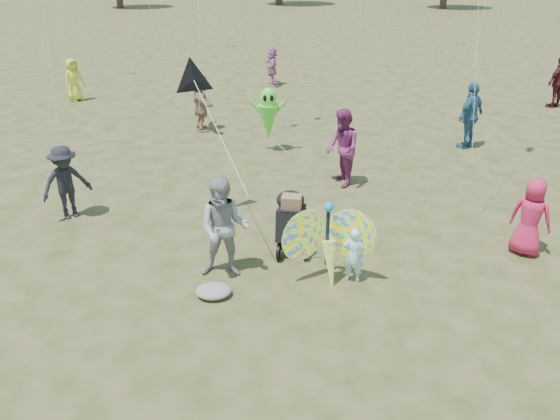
% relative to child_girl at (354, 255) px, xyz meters
% --- Properties ---
extents(ground, '(160.00, 160.00, 0.00)m').
position_rel_child_girl_xyz_m(ground, '(-0.97, -1.05, -0.48)').
color(ground, '#51592B').
rests_on(ground, ground).
extents(child_girl, '(0.40, 0.31, 0.95)m').
position_rel_child_girl_xyz_m(child_girl, '(0.00, 0.00, 0.00)').
color(child_girl, '#AFE2F7').
rests_on(child_girl, ground).
extents(adult_man, '(0.89, 0.73, 1.73)m').
position_rel_child_girl_xyz_m(adult_man, '(-2.09, 0.29, 0.39)').
color(adult_man, '#939498').
rests_on(adult_man, ground).
extents(grey_bag, '(0.57, 0.46, 0.18)m').
position_rel_child_girl_xyz_m(grey_bag, '(-2.26, -0.36, -0.39)').
color(grey_bag, gray).
rests_on(grey_bag, ground).
extents(crowd_a, '(0.83, 0.80, 1.43)m').
position_rel_child_girl_xyz_m(crowd_a, '(3.24, 0.79, 0.24)').
color(crowd_a, '#C51F49').
rests_on(crowd_a, ground).
extents(crowd_b, '(1.12, 1.03, 1.52)m').
position_rel_child_girl_xyz_m(crowd_b, '(-5.36, 2.64, 0.28)').
color(crowd_b, black).
rests_on(crowd_b, ground).
extents(crowd_c, '(1.10, 1.01, 1.81)m').
position_rel_child_girl_xyz_m(crowd_c, '(4.29, 6.68, 0.43)').
color(crowd_c, '#316487').
rests_on(crowd_c, ground).
extents(crowd_d, '(0.87, 1.65, 1.70)m').
position_rel_child_girl_xyz_m(crowd_d, '(-3.20, 8.67, 0.37)').
color(crowd_d, '#A27C63').
rests_on(crowd_d, ground).
extents(crowd_e, '(0.83, 0.98, 1.78)m').
position_rel_child_girl_xyz_m(crowd_e, '(0.40, 4.12, 0.42)').
color(crowd_e, '#7C2960').
rests_on(crowd_e, ground).
extents(crowd_g, '(0.84, 0.88, 1.51)m').
position_rel_child_girl_xyz_m(crowd_g, '(-8.14, 12.58, 0.28)').
color(crowd_g, '#D6E335').
rests_on(crowd_g, ground).
extents(crowd_h, '(1.11, 0.86, 1.76)m').
position_rel_child_girl_xyz_m(crowd_h, '(8.93, 10.89, 0.40)').
color(crowd_h, '#47171D').
rests_on(crowd_h, ground).
extents(crowd_j, '(0.49, 1.44, 1.54)m').
position_rel_child_girl_xyz_m(crowd_j, '(-0.88, 14.93, 0.29)').
color(crowd_j, '#BD6CA2').
rests_on(crowd_j, ground).
extents(jogging_stroller, '(0.61, 1.10, 1.09)m').
position_rel_child_girl_xyz_m(jogging_stroller, '(-0.95, 1.13, 0.14)').
color(jogging_stroller, black).
rests_on(jogging_stroller, ground).
extents(butterfly_kite, '(1.74, 0.75, 1.60)m').
position_rel_child_girl_xyz_m(butterfly_kite, '(-0.41, 0.03, 0.20)').
color(butterfly_kite, '#FF282F').
rests_on(butterfly_kite, ground).
extents(delta_kite_rig, '(1.44, 2.51, 1.81)m').
position_rel_child_girl_xyz_m(delta_kite_rig, '(-2.67, 2.56, 2.30)').
color(delta_kite_rig, black).
rests_on(delta_kite_rig, ground).
extents(alien_kite, '(1.12, 0.69, 1.74)m').
position_rel_child_girl_xyz_m(alien_kite, '(-1.22, 6.61, 0.49)').
color(alien_kite, '#58E636').
rests_on(alien_kite, ground).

